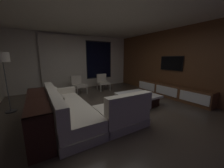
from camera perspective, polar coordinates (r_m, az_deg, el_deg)
The scene contains 13 objects.
floor at distance 3.86m, azimuth 0.00°, elevation -12.31°, with size 9.20×9.20×0.00m, color #473D33.
back_wall_with_window at distance 6.88m, azimuth -16.32°, elevation 9.21°, with size 6.60×0.30×2.70m.
media_wall at distance 5.75m, azimuth 27.50°, elevation 8.11°, with size 0.12×7.80×2.70m.
ceiling at distance 3.72m, azimuth 0.00°, elevation 29.39°, with size 8.20×8.20×0.00m, color beige.
sectional_couch at distance 3.30m, azimuth -13.22°, elevation -11.42°, with size 1.98×2.50×0.82m.
coffee_table at distance 4.48m, azimuth 11.26°, elevation -6.55°, with size 1.16×1.16×0.36m.
book_stack_on_coffee_table at distance 4.34m, azimuth 14.01°, elevation -4.19°, with size 0.30×0.22×0.10m.
accent_chair_near_window at distance 6.35m, azimuth -4.13°, elevation 1.23°, with size 0.58×0.60×0.78m.
accent_chair_by_curtain at distance 5.93m, azimuth -14.88°, elevation 0.14°, with size 0.66×0.68×0.78m.
media_console at distance 5.68m, azimuth 24.50°, elevation -2.88°, with size 0.46×3.10×0.52m.
mounted_tv at distance 5.79m, azimuth 24.82°, elevation 8.36°, with size 0.05×0.98×0.57m.
console_table_behind_couch at distance 3.25m, azimuth -29.84°, elevation -10.59°, with size 0.40×2.10×0.74m.
standing_lamp at distance 4.64m, azimuth -40.43°, elevation 7.68°, with size 0.34×0.34×1.71m.
Camera 1 is at (-1.81, -3.03, 1.55)m, focal length 20.61 mm.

